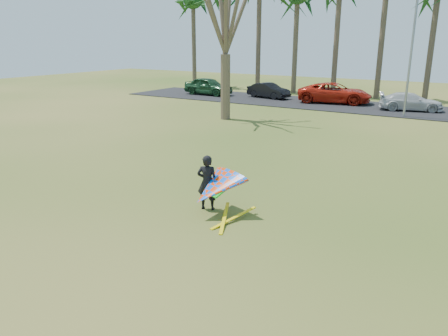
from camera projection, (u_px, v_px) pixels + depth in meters
The scene contains 10 objects.
ground at pixel (188, 220), 12.92m from camera, with size 100.00×100.00×0.00m, color #234B10.
parking_strip at pixel (383, 109), 33.25m from camera, with size 46.00×7.00×0.06m, color black.
palm_0 at pixel (193, 0), 46.69m from camera, with size 4.84×4.84×10.84m.
bare_tree_left at pixel (225, 9), 27.21m from camera, with size 6.60×6.60×9.70m.
streetlight at pixel (414, 50), 28.45m from camera, with size 2.28×0.18×8.00m.
car_0 at pixel (208, 86), 41.09m from camera, with size 1.91×4.74×1.62m, color #193E21.
car_1 at pixel (268, 90), 38.92m from camera, with size 1.40×4.01×1.32m, color black.
car_2 at pixel (335, 93), 35.84m from camera, with size 2.71×5.88×1.63m, color #B11D0E.
car_3 at pixel (411, 102), 32.08m from camera, with size 1.81×4.44×1.29m, color silver.
kite_flyer at pixel (214, 187), 13.13m from camera, with size 2.13×2.39×2.02m.
Camera 1 is at (7.22, -9.58, 5.15)m, focal length 35.00 mm.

